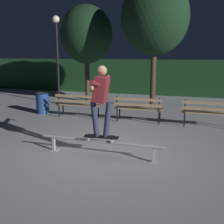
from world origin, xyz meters
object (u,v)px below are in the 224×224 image
lamp_post_left (57,49)px  trash_can (43,103)px  tree_behind_benches (155,18)px  grind_rail (101,144)px  skateboard (101,137)px  park_bench_left_center (138,107)px  park_bench_right_center (208,111)px  tree_far_left (87,35)px  skateboarder (101,95)px  park_bench_leftmost (78,103)px

lamp_post_left → trash_can: lamp_post_left is taller
tree_behind_benches → lamp_post_left: (-4.31, -0.13, -1.17)m
grind_rail → skateboard: skateboard is taller
park_bench_left_center → tree_behind_benches: bearing=88.8°
skateboard → park_bench_left_center: size_ratio=0.49×
park_bench_left_center → tree_behind_benches: size_ratio=0.31×
skateboard → park_bench_left_center: bearing=88.2°
lamp_post_left → park_bench_right_center: bearing=-19.9°
grind_rail → tree_behind_benches: size_ratio=0.56×
park_bench_left_center → trash_can: park_bench_left_center is taller
grind_rail → park_bench_left_center: bearing=87.9°
park_bench_right_center → grind_rail: bearing=-125.5°
grind_rail → tree_behind_benches: tree_behind_benches is taller
tree_far_left → tree_behind_benches: bearing=-13.3°
park_bench_right_center → tree_far_left: tree_far_left is taller
grind_rail → tree_behind_benches: bearing=88.3°
skateboard → tree_behind_benches: (0.16, 5.75, 3.21)m
skateboarder → park_bench_left_center: skateboarder is taller
tree_far_left → trash_can: 4.06m
grind_rail → skateboard: size_ratio=3.65×
tree_far_left → skateboard: bearing=-64.6°
park_bench_leftmost → tree_behind_benches: bearing=47.5°
skateboarder → lamp_post_left: size_ratio=0.40×
skateboarder → grind_rail: bearing=-179.3°
grind_rail → lamp_post_left: 7.32m
tree_far_left → tree_behind_benches: 3.39m
lamp_post_left → tree_far_left: bearing=40.6°
skateboarder → tree_behind_benches: size_ratio=0.30×
skateboarder → trash_can: (-3.74, 3.56, -0.97)m
skateboard → trash_can: trash_can is taller
grind_rail → tree_far_left: bearing=115.3°
tree_behind_benches → trash_can: size_ratio=6.43×
park_bench_left_center → tree_behind_benches: 3.98m
skateboard → lamp_post_left: 7.28m
skateboard → park_bench_left_center: (0.10, 3.28, 0.09)m
skateboard → grind_rail: bearing=180.0°
skateboard → park_bench_leftmost: park_bench_leftmost is taller
park_bench_left_center → park_bench_right_center: (2.21, 0.00, 0.00)m
skateboarder → park_bench_leftmost: bearing=122.8°
park_bench_left_center → trash_can: size_ratio=2.01×
tree_behind_benches → lamp_post_left: 4.47m
park_bench_right_center → skateboarder: bearing=-125.2°
tree_behind_benches → park_bench_right_center: bearing=-48.9°
park_bench_right_center → tree_behind_benches: tree_behind_benches is taller
skateboarder → trash_can: bearing=136.4°
lamp_post_left → trash_can: (0.42, -2.06, -2.07)m
grind_rail → skateboard: bearing=-0.0°
park_bench_right_center → lamp_post_left: 7.15m
grind_rail → lamp_post_left: lamp_post_left is taller
grind_rail → trash_can: trash_can is taller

